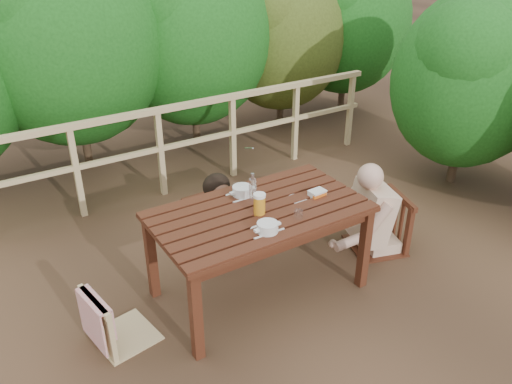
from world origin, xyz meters
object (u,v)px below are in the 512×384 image
woman (209,186)px  soup_near (267,228)px  chair_far (210,203)px  soup_far (242,191)px  tumbler (298,215)px  butter_tub (317,194)px  diner_right (386,178)px  bottle (253,188)px  chair_left (118,291)px  chair_right (381,201)px  beer_glass (259,205)px  table (259,252)px

woman → soup_near: 1.22m
chair_far → soup_far: 0.72m
tumbler → butter_tub: tumbler is taller
soup_near → tumbler: (0.30, 0.04, -0.00)m
diner_right → tumbler: (-1.12, -0.22, 0.09)m
soup_far → bottle: bottle is taller
soup_far → bottle: 0.14m
chair_far → butter_tub: (0.50, -0.93, 0.38)m
diner_right → soup_near: size_ratio=5.51×
chair_left → diner_right: bearing=-101.9°
bottle → tumbler: bottle is taller
chair_right → chair_left: bearing=-75.6°
butter_tub → soup_near: bearing=-162.7°
chair_right → diner_right: 0.22m
chair_right → beer_glass: size_ratio=5.46×
chair_right → beer_glass: (-1.30, -0.01, 0.36)m
soup_near → bottle: (0.16, 0.45, 0.08)m
table → bottle: bottle is taller
diner_right → beer_glass: size_ratio=7.92×
chair_far → chair_right: bearing=-38.6°
beer_glass → butter_tub: bearing=-0.4°
table → soup_far: soup_far is taller
table → chair_right: (1.27, -0.04, 0.11)m
table → chair_left: 1.14m
chair_far → bottle: size_ratio=3.33×
chair_right → soup_near: bearing=-62.6°
chair_left → beer_glass: bearing=-105.5°
table → chair_left: chair_left is taller
chair_far → woman: woman is taller
bottle → tumbler: (0.14, -0.42, -0.08)m
table → beer_glass: (-0.04, -0.05, 0.47)m
tumbler → chair_left: bearing=166.0°
soup_near → butter_tub: soup_near is taller
table → woman: 0.91m
woman → tumbler: (0.16, -1.16, 0.23)m
woman → table: bearing=86.5°
table → butter_tub: butter_tub is taller
beer_glass → bottle: 0.22m
chair_left → diner_right: 2.45m
chair_far → beer_glass: (-0.05, -0.93, 0.44)m
diner_right → tumbler: bearing=118.0°
beer_glass → bottle: size_ratio=0.73×
chair_left → soup_near: chair_left is taller
soup_far → butter_tub: (0.51, -0.33, -0.02)m
soup_far → diner_right: bearing=-13.4°
table → chair_right: chair_right is taller
diner_right → tumbler: diner_right is taller
chair_far → soup_far: bearing=-93.4°
chair_left → butter_tub: chair_left is taller
table → soup_near: (-0.12, -0.30, 0.42)m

